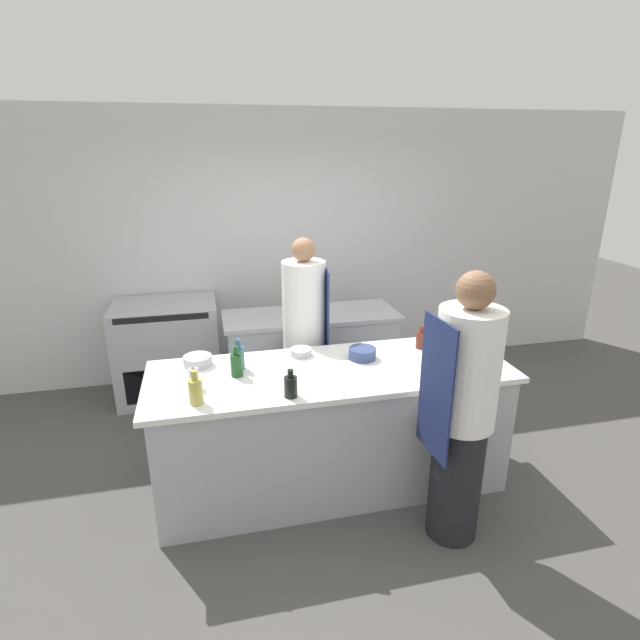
# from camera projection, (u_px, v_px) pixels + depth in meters

# --- Properties ---
(ground_plane) EXTENTS (16.00, 16.00, 0.00)m
(ground_plane) POSITION_uv_depth(u_px,v_px,m) (330.00, 479.00, 3.84)
(ground_plane) COLOR #4C4947
(wall_back) EXTENTS (8.00, 0.06, 2.80)m
(wall_back) POSITION_uv_depth(u_px,v_px,m) (282.00, 247.00, 5.33)
(wall_back) COLOR silver
(wall_back) RESTS_ON ground_plane
(prep_counter) EXTENTS (2.57, 0.89, 0.93)m
(prep_counter) POSITION_uv_depth(u_px,v_px,m) (331.00, 426.00, 3.68)
(prep_counter) COLOR #A8AAAF
(prep_counter) RESTS_ON ground_plane
(pass_counter) EXTENTS (1.64, 0.62, 0.93)m
(pass_counter) POSITION_uv_depth(u_px,v_px,m) (311.00, 359.00, 4.85)
(pass_counter) COLOR #A8AAAF
(pass_counter) RESTS_ON ground_plane
(oven_range) EXTENTS (0.99, 0.69, 0.98)m
(oven_range) POSITION_uv_depth(u_px,v_px,m) (168.00, 350.00, 5.00)
(oven_range) COLOR #A8AAAF
(oven_range) RESTS_ON ground_plane
(chef_at_prep_near) EXTENTS (0.41, 0.39, 1.78)m
(chef_at_prep_near) POSITION_uv_depth(u_px,v_px,m) (462.00, 413.00, 3.03)
(chef_at_prep_near) COLOR black
(chef_at_prep_near) RESTS_ON ground_plane
(chef_at_stove) EXTENTS (0.38, 0.37, 1.75)m
(chef_at_stove) POSITION_uv_depth(u_px,v_px,m) (305.00, 341.00, 4.19)
(chef_at_stove) COLOR black
(chef_at_stove) RESTS_ON ground_plane
(bottle_olive_oil) EXTENTS (0.09, 0.09, 0.22)m
(bottle_olive_oil) POSITION_uv_depth(u_px,v_px,m) (196.00, 391.00, 3.04)
(bottle_olive_oil) COLOR #B2A84C
(bottle_olive_oil) RESTS_ON prep_counter
(bottle_vinegar) EXTENTS (0.08, 0.08, 0.22)m
(bottle_vinegar) POSITION_uv_depth(u_px,v_px,m) (237.00, 364.00, 3.40)
(bottle_vinegar) COLOR #19471E
(bottle_vinegar) RESTS_ON prep_counter
(bottle_wine) EXTENTS (0.09, 0.09, 0.18)m
(bottle_wine) POSITION_uv_depth(u_px,v_px,m) (422.00, 339.00, 3.88)
(bottle_wine) COLOR #5B2319
(bottle_wine) RESTS_ON prep_counter
(bottle_cooking_oil) EXTENTS (0.08, 0.08, 0.22)m
(bottle_cooking_oil) POSITION_uv_depth(u_px,v_px,m) (238.00, 357.00, 3.51)
(bottle_cooking_oil) COLOR #2D5175
(bottle_cooking_oil) RESTS_ON prep_counter
(bottle_sauce) EXTENTS (0.06, 0.06, 0.18)m
(bottle_sauce) POSITION_uv_depth(u_px,v_px,m) (194.00, 377.00, 3.25)
(bottle_sauce) COLOR silver
(bottle_sauce) RESTS_ON prep_counter
(bottle_water) EXTENTS (0.08, 0.08, 0.18)m
(bottle_water) POSITION_uv_depth(u_px,v_px,m) (291.00, 386.00, 3.12)
(bottle_water) COLOR black
(bottle_water) RESTS_ON prep_counter
(bowl_mixing_large) EXTENTS (0.20, 0.20, 0.07)m
(bowl_mixing_large) POSITION_uv_depth(u_px,v_px,m) (198.00, 361.00, 3.58)
(bowl_mixing_large) COLOR #B7BABC
(bowl_mixing_large) RESTS_ON prep_counter
(bowl_prep_small) EXTENTS (0.16, 0.16, 0.05)m
(bowl_prep_small) POSITION_uv_depth(u_px,v_px,m) (301.00, 352.00, 3.76)
(bowl_prep_small) COLOR #B7BABC
(bowl_prep_small) RESTS_ON prep_counter
(bowl_ceramic_blue) EXTENTS (0.20, 0.20, 0.08)m
(bowl_ceramic_blue) POSITION_uv_depth(u_px,v_px,m) (362.00, 353.00, 3.70)
(bowl_ceramic_blue) COLOR navy
(bowl_ceramic_blue) RESTS_ON prep_counter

